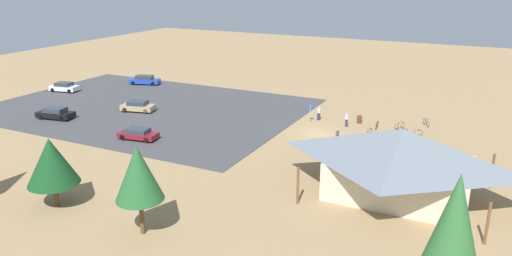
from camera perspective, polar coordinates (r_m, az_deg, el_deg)
The scene contains 28 objects.
ground at distance 54.84m, azimuth 7.33°, elevation -0.68°, with size 160.00×160.00×0.00m, color #9E7F56.
parking_lot_asphalt at distance 66.46m, azimuth -12.74°, elevation 2.35°, with size 40.49×29.13×0.05m, color #424247.
bike_pavilion at distance 40.14m, azimuth 16.56°, elevation -3.38°, with size 13.85×10.33×5.70m.
trash_bin at distance 59.40m, azimuth 12.03°, elevation 0.98°, with size 0.60×0.60×0.90m, color brown.
lot_sign at distance 58.55m, azimuth 6.37°, elevation 2.01°, with size 0.56×0.08×2.20m.
pine_west at distance 39.91m, azimuth -22.85°, elevation -3.63°, with size 3.90×3.90×5.49m.
pine_midwest at distance 33.43m, azimuth -13.63°, elevation -5.17°, with size 3.29×3.29×6.48m.
pine_mideast at distance 27.33m, azimuth 22.29°, elevation -10.08°, with size 2.96×2.96×7.81m.
bicycle_orange_edge_north at distance 49.67m, azimuth 15.50°, elevation -2.78°, with size 1.68×0.54×0.77m.
bicycle_purple_back_row at distance 53.48m, azimuth 16.11°, elevation -1.32°, with size 1.32×1.18×0.87m.
bicycle_silver_near_porch at distance 58.43m, azimuth 16.49°, elevation 0.24°, with size 0.84×1.56×0.82m.
bicycle_yellow_lone_west at distance 55.17m, azimuth 13.15°, elevation -0.48°, with size 0.48×1.80×0.89m.
bicycle_black_yard_left at distance 54.15m, azimuth 18.27°, elevation -1.28°, with size 1.53×0.85×0.85m.
bicycle_red_edge_south at distance 57.82m, azimuth 14.00°, elevation 0.31°, with size 0.48×1.81×0.82m.
bicycle_green_yard_front at distance 48.94m, azimuth 20.23°, elevation -3.55°, with size 0.73×1.53×0.80m.
bicycle_teal_front_row at distance 60.53m, azimuth 19.32°, elevation 0.59°, with size 0.93×1.49×0.82m.
bicycle_blue_trailside at distance 55.99m, azimuth 16.66°, elevation -0.49°, with size 1.32×1.28×0.85m.
bicycle_white_lone_east at distance 56.16m, azimuth 18.33°, elevation -0.62°, with size 1.02×1.50×0.87m.
bicycle_orange_mid_cluster at distance 49.82m, azimuth 18.62°, elevation -3.00°, with size 1.68×0.48×0.83m.
bicycle_purple_yard_right at distance 52.30m, azimuth 18.51°, elevation -2.01°, with size 1.52×0.79×0.78m.
car_blue_aisle_side at distance 80.09m, azimuth -12.93°, elevation 5.51°, with size 5.09×3.10×1.46m.
car_maroon_near_entry at distance 53.78m, azimuth -13.65°, elevation -0.67°, with size 4.45×2.36×1.23m.
car_white_far_end at distance 78.82m, azimuth -21.56°, elevation 4.49°, with size 4.49×2.66×1.40m.
car_black_end_stall at distance 64.50m, azimuth -22.45°, elevation 1.62°, with size 4.78×2.68×1.41m.
car_tan_by_curb at distance 64.60m, azimuth -13.67°, elevation 2.50°, with size 4.58×2.83×1.39m.
visitor_at_bikes at distance 57.61m, azimuth 10.57°, elevation 1.02°, with size 0.38×0.36×1.73m.
visitor_crossing_yard at distance 51.09m, azimuth 9.51°, elevation -1.02°, with size 0.36×0.36×1.87m.
visitor_by_pavilion at distance 59.68m, azimuth 7.36°, elevation 1.77°, with size 0.38×0.36×1.72m.
Camera 1 is at (-16.67, 49.29, 17.33)m, focal length 34.13 mm.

